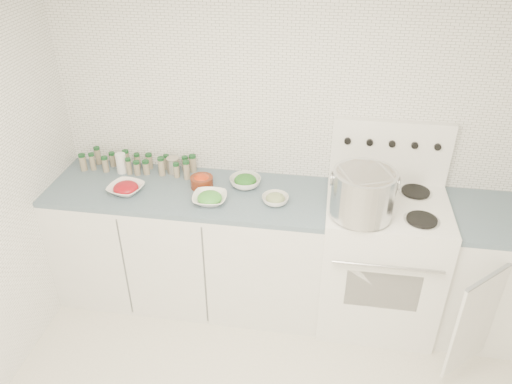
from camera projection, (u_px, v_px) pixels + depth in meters
name	position (u px, v px, depth m)	size (l,w,h in m)	color
room_walls	(302.00, 221.00, 1.85)	(3.54, 3.04, 2.52)	white
counter_left	(191.00, 244.00, 3.54)	(1.85, 0.62, 0.90)	white
stove	(379.00, 257.00, 3.34)	(0.76, 0.70, 1.36)	white
counter_right	(507.00, 275.00, 3.26)	(0.89, 0.90, 0.90)	white
stock_pot	(363.00, 192.00, 2.90)	(0.39, 0.37, 0.28)	silver
bowl_tomato	(126.00, 188.00, 3.26)	(0.26, 0.26, 0.07)	white
bowl_snowpea	(210.00, 198.00, 3.16)	(0.23, 0.23, 0.07)	white
bowl_broccoli	(245.00, 181.00, 3.32)	(0.24, 0.24, 0.08)	white
bowl_zucchini	(275.00, 199.00, 3.15)	(0.21, 0.21, 0.07)	white
bowl_pepper	(202.00, 181.00, 3.31)	(0.15, 0.15, 0.09)	#5D2210
salt_canister	(121.00, 163.00, 3.47)	(0.07, 0.07, 0.14)	white
tin_can	(173.00, 165.00, 3.48)	(0.09, 0.09, 0.11)	#B7AA9B
spice_cluster	(140.00, 163.00, 3.49)	(0.82, 0.16, 0.14)	gray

